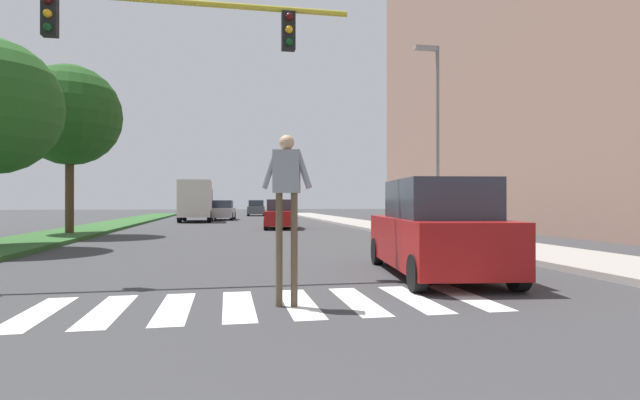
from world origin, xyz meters
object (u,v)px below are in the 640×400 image
object	(u,v)px
street_lamp_right	(435,124)
truck_box_delivery	(196,200)
pedestrian_performer	(287,192)
suv_crossing	(436,231)
sedan_far_horizon	(256,209)
traffic_light_gantry	(47,55)
tree_far	(70,116)
sedan_midblock	(281,215)
sedan_distant	(223,211)

from	to	relation	value
street_lamp_right	truck_box_delivery	size ratio (longest dim) A/B	1.21
pedestrian_performer	suv_crossing	xyz separation A→B (m)	(3.37, 2.36, -0.73)
street_lamp_right	truck_box_delivery	bearing A→B (deg)	116.87
sedan_far_horizon	suv_crossing	bearing A→B (deg)	-88.55
traffic_light_gantry	tree_far	bearing A→B (deg)	104.66
tree_far	street_lamp_right	world-z (taller)	street_lamp_right
sedan_far_horizon	truck_box_delivery	xyz separation A→B (m)	(-5.43, -14.93, 0.85)
suv_crossing	truck_box_delivery	distance (m)	29.85
traffic_light_gantry	sedan_far_horizon	distance (m)	43.91
tree_far	street_lamp_right	size ratio (longest dim) A/B	0.99
street_lamp_right	pedestrian_performer	world-z (taller)	street_lamp_right
tree_far	truck_box_delivery	xyz separation A→B (m)	(4.50, 15.27, -3.69)
traffic_light_gantry	sedan_midblock	world-z (taller)	traffic_light_gantry
tree_far	street_lamp_right	xyz separation A→B (m)	(14.88, -5.21, -0.73)
pedestrian_performer	sedan_midblock	bearing A→B (deg)	84.10
street_lamp_right	suv_crossing	size ratio (longest dim) A/B	1.56
pedestrian_performer	sedan_midblock	world-z (taller)	pedestrian_performer
tree_far	pedestrian_performer	size ratio (longest dim) A/B	2.97
pedestrian_performer	sedan_midblock	xyz separation A→B (m)	(2.14, 20.69, -0.90)
traffic_light_gantry	sedan_distant	world-z (taller)	traffic_light_gantry
street_lamp_right	sedan_far_horizon	size ratio (longest dim) A/B	1.74
tree_far	pedestrian_performer	distance (m)	18.31
tree_far	truck_box_delivery	bearing A→B (deg)	73.57
traffic_light_gantry	street_lamp_right	bearing A→B (deg)	34.48
suv_crossing	sedan_midblock	size ratio (longest dim) A/B	1.09
pedestrian_performer	sedan_midblock	distance (m)	20.82
traffic_light_gantry	truck_box_delivery	distance (m)	28.50
sedan_midblock	truck_box_delivery	bearing A→B (deg)	116.21
street_lamp_right	sedan_midblock	world-z (taller)	street_lamp_right
pedestrian_performer	street_lamp_right	bearing A→B (deg)	56.80
sedan_distant	sedan_midblock	bearing A→B (deg)	-76.74
sedan_far_horizon	pedestrian_performer	bearing A→B (deg)	-92.78
sedan_far_horizon	sedan_midblock	bearing A→B (deg)	-90.26
traffic_light_gantry	sedan_distant	size ratio (longest dim) A/B	1.90
suv_crossing	truck_box_delivery	bearing A→B (deg)	102.66
traffic_light_gantry	truck_box_delivery	xyz separation A→B (m)	(1.08, 28.35, -2.71)
street_lamp_right	pedestrian_performer	bearing A→B (deg)	-123.20
pedestrian_performer	sedan_far_horizon	size ratio (longest dim) A/B	0.58
truck_box_delivery	street_lamp_right	bearing A→B (deg)	-63.13
street_lamp_right	sedan_distant	bearing A→B (deg)	109.41
suv_crossing	sedan_far_horizon	world-z (taller)	suv_crossing
sedan_midblock	sedan_distant	xyz separation A→B (m)	(-3.33, 14.14, -0.00)
street_lamp_right	traffic_light_gantry	bearing A→B (deg)	-145.52
sedan_midblock	sedan_distant	distance (m)	14.53
tree_far	suv_crossing	world-z (taller)	tree_far
sedan_midblock	truck_box_delivery	distance (m)	12.06
sedan_far_horizon	truck_box_delivery	world-z (taller)	truck_box_delivery
sedan_midblock	sedan_distant	bearing A→B (deg)	103.26
tree_far	traffic_light_gantry	world-z (taller)	tree_far
street_lamp_right	sedan_distant	distance (m)	25.55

